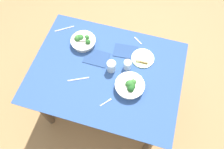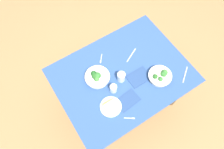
% 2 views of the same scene
% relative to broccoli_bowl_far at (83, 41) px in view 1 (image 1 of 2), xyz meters
% --- Properties ---
extents(ground_plane, '(6.00, 6.00, 0.00)m').
position_rel_broccoli_bowl_far_xyz_m(ground_plane, '(0.28, -0.22, -0.79)').
color(ground_plane, '#9E7547').
extents(dining_table, '(1.28, 0.97, 0.76)m').
position_rel_broccoli_bowl_far_xyz_m(dining_table, '(0.28, -0.22, -0.16)').
color(dining_table, '#2D4C84').
rests_on(dining_table, ground_plane).
extents(broccoli_bowl_far, '(0.22, 0.22, 0.10)m').
position_rel_broccoli_bowl_far_xyz_m(broccoli_bowl_far, '(0.00, 0.00, 0.00)').
color(broccoli_bowl_far, silver).
rests_on(broccoli_bowl_far, dining_table).
extents(broccoli_bowl_near, '(0.24, 0.24, 0.10)m').
position_rel_broccoli_bowl_far_xyz_m(broccoli_bowl_near, '(0.51, -0.31, 0.00)').
color(broccoli_bowl_near, silver).
rests_on(broccoli_bowl_near, dining_table).
extents(bread_side_plate, '(0.20, 0.20, 0.03)m').
position_rel_broccoli_bowl_far_xyz_m(bread_side_plate, '(0.55, -0.01, -0.03)').
color(bread_side_plate, '#B7D684').
rests_on(bread_side_plate, dining_table).
extents(water_glass_center, '(0.07, 0.07, 0.09)m').
position_rel_broccoli_bowl_far_xyz_m(water_glass_center, '(0.45, -0.13, 0.01)').
color(water_glass_center, silver).
rests_on(water_glass_center, dining_table).
extents(water_glass_side, '(0.08, 0.08, 0.10)m').
position_rel_broccoli_bowl_far_xyz_m(water_glass_side, '(0.32, -0.19, 0.02)').
color(water_glass_side, silver).
rests_on(water_glass_side, dining_table).
extents(fork_by_far_bowl, '(0.08, 0.09, 0.00)m').
position_rel_broccoli_bowl_far_xyz_m(fork_by_far_bowl, '(0.37, -0.49, -0.03)').
color(fork_by_far_bowl, '#B7B7BC').
rests_on(fork_by_far_bowl, dining_table).
extents(fork_by_near_bowl, '(0.08, 0.06, 0.00)m').
position_rel_broccoli_bowl_far_xyz_m(fork_by_near_bowl, '(0.47, 0.17, -0.03)').
color(fork_by_near_bowl, '#B7B7BC').
rests_on(fork_by_near_bowl, dining_table).
extents(table_knife_left, '(0.16, 0.12, 0.00)m').
position_rel_broccoli_bowl_far_xyz_m(table_knife_left, '(-0.23, 0.11, -0.03)').
color(table_knife_left, '#B7B7BC').
rests_on(table_knife_left, dining_table).
extents(table_knife_right, '(0.17, 0.09, 0.00)m').
position_rel_broccoli_bowl_far_xyz_m(table_knife_right, '(0.08, -0.36, -0.03)').
color(table_knife_right, '#B7B7BC').
rests_on(table_knife_right, dining_table).
extents(napkin_folded_upper, '(0.22, 0.16, 0.01)m').
position_rel_broccoli_bowl_far_xyz_m(napkin_folded_upper, '(0.39, 0.02, -0.03)').
color(napkin_folded_upper, navy).
rests_on(napkin_folded_upper, dining_table).
extents(napkin_folded_lower, '(0.22, 0.16, 0.01)m').
position_rel_broccoli_bowl_far_xyz_m(napkin_folded_lower, '(0.17, -0.11, -0.03)').
color(napkin_folded_lower, navy).
rests_on(napkin_folded_lower, dining_table).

